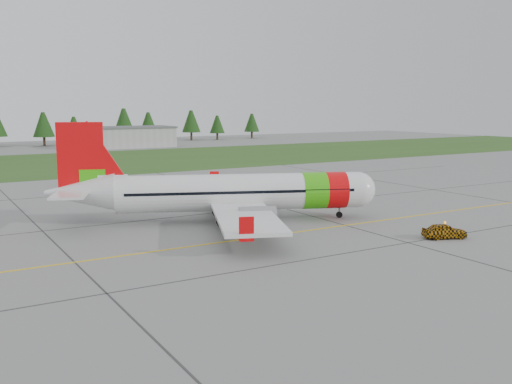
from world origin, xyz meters
TOP-DOWN VIEW (x-y plane):
  - ground at (0.00, 0.00)m, footprint 320.00×320.00m
  - aircraft at (1.90, 15.35)m, footprint 30.48×28.95m
  - follow_me_car at (13.83, -0.40)m, footprint 1.75×1.88m
  - grass_strip at (0.00, 82.00)m, footprint 320.00×50.00m
  - taxi_guideline at (0.00, 8.00)m, footprint 120.00×0.25m
  - hangar_east at (25.00, 118.00)m, footprint 24.00×12.00m
  - treeline at (0.00, 138.00)m, footprint 160.00×8.00m

SIDE VIEW (x-z plane):
  - ground at x=0.00m, z-range 0.00..0.00m
  - taxi_guideline at x=0.00m, z-range 0.00..0.02m
  - grass_strip at x=0.00m, z-range 0.00..0.03m
  - follow_me_car at x=13.83m, z-range 0.00..3.75m
  - hangar_east at x=25.00m, z-range 0.00..5.20m
  - aircraft at x=1.90m, z-range -2.05..7.63m
  - treeline at x=0.00m, z-range 0.00..10.00m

